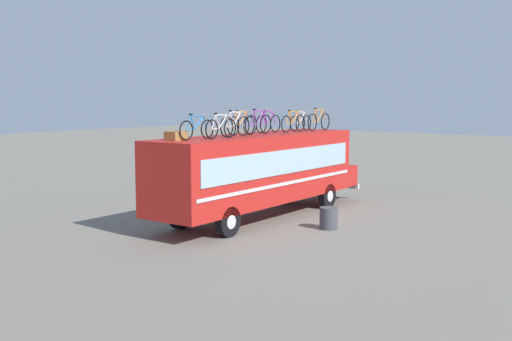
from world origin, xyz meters
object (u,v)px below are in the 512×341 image
bus (261,169)px  rooftop_bicycle_4 (241,125)px  luggage_bag_1 (176,136)px  rooftop_bicycle_1 (197,129)px  rooftop_bicycle_2 (221,128)px  rooftop_bicycle_6 (268,123)px  rooftop_bicycle_5 (258,124)px  trash_bin (329,218)px  rooftop_bicycle_8 (301,122)px  rooftop_bicycle_9 (319,121)px  rooftop_bicycle_7 (293,123)px  rooftop_bicycle_3 (235,126)px

bus → rooftop_bicycle_4: 1.94m
luggage_bag_1 → rooftop_bicycle_1: rooftop_bicycle_1 is taller
rooftop_bicycle_2 → rooftop_bicycle_6: 3.82m
rooftop_bicycle_5 → trash_bin: bearing=-96.3°
rooftop_bicycle_2 → rooftop_bicycle_6: size_ratio=0.97×
luggage_bag_1 → rooftop_bicycle_1: 0.79m
rooftop_bicycle_8 → trash_bin: (-3.27, -3.21, -3.20)m
luggage_bag_1 → rooftop_bicycle_9: rooftop_bicycle_9 is taller
rooftop_bicycle_4 → luggage_bag_1: bearing=179.6°
rooftop_bicycle_6 → trash_bin: (-1.35, -3.53, -3.22)m
rooftop_bicycle_2 → rooftop_bicycle_6: bearing=9.6°
trash_bin → rooftop_bicycle_7: bearing=52.0°
rooftop_bicycle_1 → trash_bin: bearing=-43.6°
rooftop_bicycle_9 → rooftop_bicycle_5: bearing=173.1°
rooftop_bicycle_1 → rooftop_bicycle_3: bearing=-3.9°
rooftop_bicycle_5 → trash_bin: 4.64m
rooftop_bicycle_6 → rooftop_bicycle_3: bearing=-170.1°
rooftop_bicycle_9 → trash_bin: 6.00m
luggage_bag_1 → rooftop_bicycle_1: (0.70, -0.31, 0.22)m
rooftop_bicycle_4 → rooftop_bicycle_9: rooftop_bicycle_9 is taller
rooftop_bicycle_4 → rooftop_bicycle_9: bearing=-7.3°
rooftop_bicycle_4 → trash_bin: rooftop_bicycle_4 is taller
rooftop_bicycle_7 → rooftop_bicycle_8: bearing=14.2°
luggage_bag_1 → trash_bin: bearing=-40.8°
rooftop_bicycle_1 → rooftop_bicycle_8: size_ratio=1.04×
bus → rooftop_bicycle_5: (0.03, 0.14, 1.73)m
rooftop_bicycle_4 → rooftop_bicycle_5: (0.89, -0.15, 0.01)m
luggage_bag_1 → rooftop_bicycle_6: (5.38, 0.04, 0.24)m
rooftop_bicycle_5 → trash_bin: (-0.37, -3.31, -3.23)m
rooftop_bicycle_1 → rooftop_bicycle_5: (3.70, 0.13, 0.04)m
rooftop_bicycle_7 → trash_bin: (-2.31, -2.96, -3.21)m
rooftop_bicycle_8 → rooftop_bicycle_6: bearing=170.5°
luggage_bag_1 → rooftop_bicycle_8: (7.30, -0.28, 0.22)m
rooftop_bicycle_1 → rooftop_bicycle_5: rooftop_bicycle_5 is taller
bus → rooftop_bicycle_3: 2.46m
bus → rooftop_bicycle_1: bearing=179.9°
trash_bin → rooftop_bicycle_5: bearing=83.7°
rooftop_bicycle_9 → rooftop_bicycle_4: bearing=172.7°
luggage_bag_1 → rooftop_bicycle_5: 4.41m
rooftop_bicycle_2 → rooftop_bicycle_7: rooftop_bicycle_7 is taller
bus → rooftop_bicycle_7: (1.98, -0.21, 1.71)m
rooftop_bicycle_3 → rooftop_bicycle_7: 3.74m
rooftop_bicycle_5 → rooftop_bicycle_6: bearing=12.4°
rooftop_bicycle_7 → rooftop_bicycle_3: bearing=178.8°
rooftop_bicycle_3 → rooftop_bicycle_5: 1.81m
rooftop_bicycle_7 → rooftop_bicycle_5: bearing=169.9°
rooftop_bicycle_1 → trash_bin: rooftop_bicycle_1 is taller
trash_bin → rooftop_bicycle_1: bearing=136.4°
rooftop_bicycle_5 → bus: bearing=-103.5°
luggage_bag_1 → rooftop_bicycle_6: 5.39m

